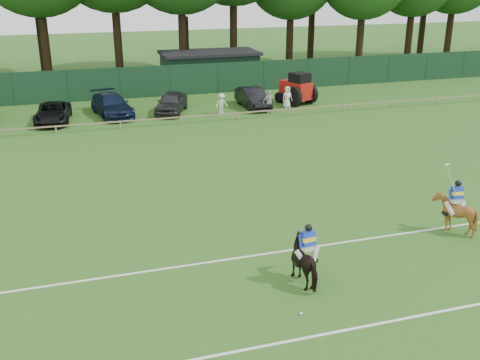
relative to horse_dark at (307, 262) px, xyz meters
name	(u,v)px	position (x,y,z in m)	size (l,w,h in m)	color
ground	(251,243)	(-0.87, 3.21, -0.74)	(160.00, 160.00, 0.00)	#1E4C14
horse_dark	(307,262)	(0.00, 0.00, 0.00)	(0.80, 1.76, 1.49)	black
horse_chestnut	(454,213)	(6.97, 1.82, 0.04)	(1.27, 1.42, 1.57)	brown
suv_black	(53,113)	(-8.02, 24.13, -0.10)	(2.15, 4.66, 1.30)	black
sedan_navy	(112,105)	(-4.06, 24.86, 0.01)	(2.11, 5.19, 1.51)	#101A33
hatch_grey	(171,103)	(0.09, 24.47, 0.00)	(1.77, 4.39, 1.49)	#2B2C2E
estate_black	(253,98)	(6.21, 24.37, -0.02)	(1.53, 4.39, 1.45)	black
spectator_left	(222,104)	(3.43, 23.06, -0.01)	(0.95, 0.55, 1.47)	silver
spectator_mid	(269,102)	(6.73, 22.30, 0.06)	(0.95, 0.39, 1.62)	beige
spectator_right	(287,97)	(8.58, 23.41, 0.06)	(0.79, 0.51, 1.61)	white
rider_dark	(308,243)	(0.00, -0.01, 0.69)	(0.93, 0.43, 1.41)	silver
rider_chestnut	(457,196)	(6.96, 1.81, 0.76)	(0.94, 0.61, 2.05)	silver
polo_ball	(301,314)	(-0.90, -1.71, -0.70)	(0.09, 0.09, 0.09)	silver
pitch_lines	(285,290)	(-0.87, -0.29, -0.74)	(60.00, 5.10, 0.01)	silver
pitch_rail	(166,118)	(-0.87, 21.21, -0.30)	(62.10, 0.10, 0.50)	#997F5B
perimeter_fence	(146,82)	(-0.87, 30.21, 0.51)	(92.08, 0.08, 2.50)	#14351E
utility_shed	(210,69)	(5.13, 33.21, 0.79)	(8.40, 4.40, 3.04)	#14331E
tree_row	(156,79)	(1.13, 38.21, -0.74)	(96.00, 12.00, 21.00)	#26561C
tractor	(297,89)	(9.83, 24.57, 0.39)	(2.82, 3.34, 2.39)	#AE1810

